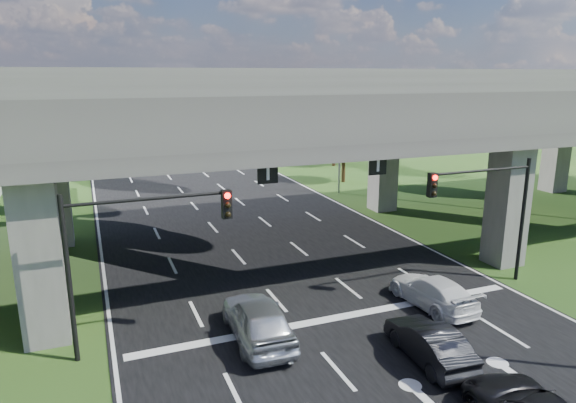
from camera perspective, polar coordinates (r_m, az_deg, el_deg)
ground at (r=19.15m, az=10.57°, el=-17.01°), size 160.00×160.00×0.00m
road at (r=27.23m, az=-0.67°, el=-7.05°), size 18.00×120.00×0.03m
overpass at (r=27.36m, az=-2.24°, el=10.06°), size 80.00×15.00×10.00m
signal_right at (r=25.09m, az=21.48°, el=0.09°), size 5.76×0.54×6.00m
signal_left at (r=18.60m, az=-16.81°, el=-4.16°), size 5.76×0.54×6.00m
streetlight_far at (r=42.51m, az=5.36°, el=8.61°), size 3.38×0.25×10.00m
streetlight_beyond at (r=57.20m, az=-1.99°, el=10.03°), size 3.38×0.25×10.00m
tree_left_near at (r=40.36m, az=-28.49°, el=5.23°), size 4.50×4.50×7.80m
tree_left_far at (r=56.09m, az=-25.74°, el=7.86°), size 4.80×4.80×8.32m
tree_right_near at (r=47.54m, az=6.33°, el=7.51°), size 4.20×4.20×7.28m
tree_right_mid at (r=56.01m, az=5.22°, el=8.17°), size 3.91×3.90×6.76m
tree_right_far at (r=61.69m, az=-1.52°, el=9.36°), size 4.50×4.50×7.80m
car_silver at (r=19.74m, az=-3.36°, el=-12.90°), size 2.24×5.03×1.68m
car_dark at (r=19.16m, az=15.41°, el=-14.89°), size 1.68×4.14×1.34m
car_white at (r=23.25m, az=15.75°, el=-9.60°), size 2.06×4.63×1.32m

